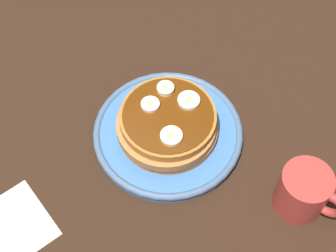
{
  "coord_description": "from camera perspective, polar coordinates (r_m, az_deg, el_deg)",
  "views": [
    {
      "loc": [
        21.87,
        -36.42,
        69.23
      ],
      "look_at": [
        0.0,
        0.0,
        3.13
      ],
      "focal_mm": 53.41,
      "sensor_mm": 36.0,
      "label": 1
    }
  ],
  "objects": [
    {
      "name": "banana_slice_0",
      "position": [
        0.73,
        0.38,
        -1.18
      ],
      "size": [
        3.34,
        3.34,
        0.89
      ],
      "color": "#FBE9BA",
      "rests_on": "pancake_stack"
    },
    {
      "name": "banana_slice_3",
      "position": [
        0.78,
        -0.29,
        4.27
      ],
      "size": [
        2.73,
        2.73,
        1.07
      ],
      "color": "#F5E8BB",
      "rests_on": "pancake_stack"
    },
    {
      "name": "banana_slice_2",
      "position": [
        0.77,
        -2.11,
        2.35
      ],
      "size": [
        2.91,
        2.91,
        0.83
      ],
      "color": "#F6E0C1",
      "rests_on": "pancake_stack"
    },
    {
      "name": "pancake_stack",
      "position": [
        0.78,
        0.05,
        0.19
      ],
      "size": [
        16.02,
        16.07,
        4.73
      ],
      "color": "#C37342",
      "rests_on": "plate"
    },
    {
      "name": "coffee_mug",
      "position": [
        0.74,
        15.21,
        -7.54
      ],
      "size": [
        10.42,
        7.38,
        7.84
      ],
      "color": "#B23833",
      "rests_on": "ground_plane"
    },
    {
      "name": "napkin",
      "position": [
        0.78,
        -17.57,
        -11.0
      ],
      "size": [
        14.19,
        14.19,
        0.3
      ],
      "primitive_type": "cube",
      "rotation": [
        0.0,
        0.0,
        -0.36
      ],
      "color": "beige",
      "rests_on": "ground_plane"
    },
    {
      "name": "banana_slice_1",
      "position": [
        0.77,
        2.38,
        2.91
      ],
      "size": [
        3.47,
        3.47,
        0.85
      ],
      "color": "#F1F0BF",
      "rests_on": "pancake_stack"
    },
    {
      "name": "ground_plane",
      "position": [
        0.83,
        0.0,
        -1.74
      ],
      "size": [
        140.0,
        140.0,
        3.0
      ],
      "primitive_type": "cube",
      "color": "black"
    },
    {
      "name": "plate",
      "position": [
        0.8,
        0.0,
        -0.79
      ],
      "size": [
        24.06,
        24.06,
        2.02
      ],
      "color": "#3F72B2",
      "rests_on": "ground_plane"
    }
  ]
}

